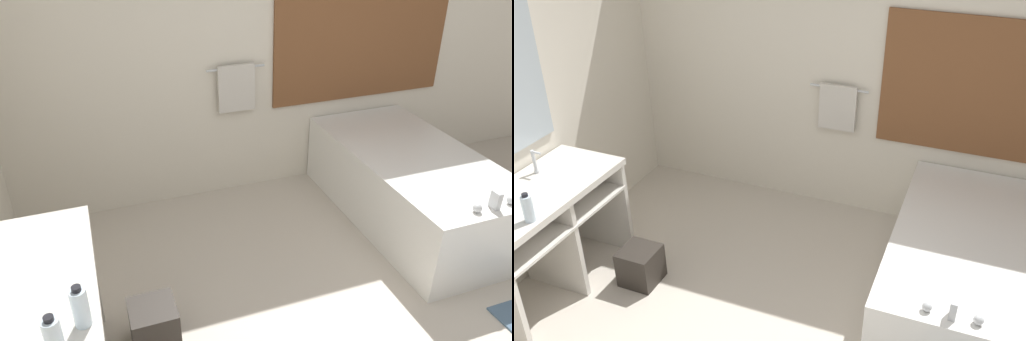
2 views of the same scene
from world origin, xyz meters
TOP-DOWN VIEW (x-y plane):
  - wall_back_with_blinds at (0.03, 2.23)m, footprint 7.40×0.13m
  - vanity_counter at (-1.89, 0.33)m, footprint 0.60×1.22m
  - bathtub at (0.89, 1.24)m, footprint 0.95×1.89m
  - water_bottle_2 at (-1.77, -0.14)m, footprint 0.07×0.07m
  - water_bottle_3 at (-1.66, -0.01)m, footprint 0.07×0.07m
  - waste_bin at (-1.34, 0.59)m, footprint 0.27×0.27m

SIDE VIEW (x-z plane):
  - waste_bin at x=-1.34m, z-range 0.00..0.29m
  - bathtub at x=0.89m, z-range -0.03..0.69m
  - vanity_counter at x=-1.89m, z-range 0.19..1.05m
  - water_bottle_2 at x=-1.77m, z-range 0.85..1.05m
  - water_bottle_3 at x=-1.66m, z-range 0.85..1.05m
  - wall_back_with_blinds at x=0.03m, z-range 0.00..2.70m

